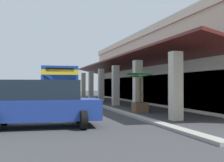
# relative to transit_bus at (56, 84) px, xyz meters

# --- Properties ---
(ground) EXTENTS (120.00, 120.00, 0.00)m
(ground) POSITION_rel_transit_bus_xyz_m (2.48, 8.61, -1.85)
(ground) COLOR #38383A
(curb_strip) EXTENTS (37.08, 0.50, 0.12)m
(curb_strip) POSITION_rel_transit_bus_xyz_m (-0.45, 3.36, -1.79)
(curb_strip) COLOR #9E998E
(curb_strip) RESTS_ON ground
(plaza_building) EXTENTS (31.20, 13.85, 6.86)m
(plaza_building) POSITION_rel_transit_bus_xyz_m (-0.45, 12.98, 1.58)
(plaza_building) COLOR beige
(plaza_building) RESTS_ON ground
(transit_bus) EXTENTS (11.28, 3.06, 3.34)m
(transit_bus) POSITION_rel_transit_bus_xyz_m (0.00, 0.00, 0.00)
(transit_bus) COLOR #193D9E
(transit_bus) RESTS_ON ground
(parked_suv_blue) EXTENTS (2.95, 4.93, 1.97)m
(parked_suv_blue) POSITION_rel_transit_bus_xyz_m (12.94, -1.68, -0.84)
(parked_suv_blue) COLOR navy
(parked_suv_blue) RESTS_ON ground
(pedestrian) EXTENTS (0.66, 0.44, 1.68)m
(pedestrian) POSITION_rel_transit_bus_xyz_m (10.02, -1.39, -0.91)
(pedestrian) COLOR #38383D
(pedestrian) RESTS_ON ground
(potted_palm) EXTENTS (1.58, 1.75, 2.58)m
(potted_palm) POSITION_rel_transit_bus_xyz_m (8.26, 4.66, -1.21)
(potted_palm) COLOR brown
(potted_palm) RESTS_ON ground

